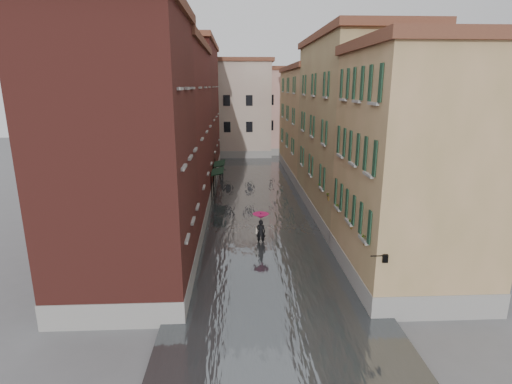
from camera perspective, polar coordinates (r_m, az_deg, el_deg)
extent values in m
plane|color=slate|center=(23.23, 1.74, -10.27)|extent=(120.00, 120.00, 0.00)
cube|color=#4A4F53|center=(35.38, 0.12, -1.13)|extent=(10.00, 60.00, 0.20)
cube|color=maroon|center=(19.97, -18.15, 4.42)|extent=(6.00, 8.00, 13.00)
cube|color=#581C1B|center=(30.64, -12.80, 7.75)|extent=(6.00, 14.00, 12.50)
cube|color=maroon|center=(45.36, -9.63, 11.08)|extent=(6.00, 16.00, 14.00)
cube|color=#947D4C|center=(21.26, 21.50, 2.66)|extent=(6.00, 8.00, 11.50)
cube|color=tan|center=(31.37, 13.52, 8.33)|extent=(6.00, 14.00, 13.00)
cube|color=#947D4C|center=(45.97, 8.30, 9.62)|extent=(6.00, 16.00, 11.50)
cube|color=#C1AF9A|center=(59.06, -4.08, 11.61)|extent=(12.00, 9.00, 13.00)
cube|color=#D09D92|center=(61.56, 4.54, 11.27)|extent=(10.00, 9.00, 12.00)
cube|color=black|center=(35.59, -5.51, 2.97)|extent=(1.09, 2.93, 0.31)
cylinder|color=black|center=(34.46, -6.40, 0.58)|extent=(0.06, 0.06, 2.80)
cylinder|color=black|center=(37.30, -6.13, 1.70)|extent=(0.06, 0.06, 2.80)
cube|color=black|center=(39.18, -5.27, 4.08)|extent=(1.09, 2.93, 0.31)
cylinder|color=black|center=(38.01, -6.07, 1.95)|extent=(0.06, 0.06, 2.80)
cylinder|color=black|center=(40.86, -5.85, 2.87)|extent=(0.06, 0.06, 2.80)
cylinder|color=black|center=(17.40, 17.00, -8.73)|extent=(0.60, 0.05, 0.05)
cube|color=black|center=(17.54, 17.91, -8.97)|extent=(0.22, 0.22, 0.35)
cube|color=beige|center=(17.54, 17.91, -8.97)|extent=(0.14, 0.14, 0.24)
cube|color=brown|center=(18.81, 15.59, -6.65)|extent=(0.22, 0.85, 0.18)
imported|color=#265926|center=(18.66, 15.68, -5.45)|extent=(0.59, 0.51, 0.66)
cube|color=brown|center=(20.70, 13.79, -4.52)|extent=(0.22, 0.85, 0.18)
imported|color=#265926|center=(20.56, 13.87, -3.41)|extent=(0.59, 0.51, 0.66)
cube|color=brown|center=(23.16, 11.95, -2.32)|extent=(0.22, 0.85, 0.18)
imported|color=#265926|center=(23.04, 12.00, -1.32)|extent=(0.59, 0.51, 0.66)
cube|color=brown|center=(25.41, 10.60, -0.71)|extent=(0.22, 0.85, 0.18)
imported|color=#265926|center=(25.30, 10.65, 0.21)|extent=(0.59, 0.51, 0.66)
cube|color=brown|center=(27.84, 9.41, 0.72)|extent=(0.22, 0.85, 0.18)
imported|color=#265926|center=(27.74, 9.45, 1.56)|extent=(0.59, 0.51, 0.66)
imported|color=black|center=(25.64, 0.68, -5.75)|extent=(0.66, 0.49, 1.66)
cube|color=beige|center=(25.63, 0.04, -5.48)|extent=(0.08, 0.30, 0.38)
cylinder|color=black|center=(25.46, 0.68, -4.66)|extent=(0.02, 0.02, 1.00)
cone|color=#C20C52|center=(25.27, 0.68, -3.44)|extent=(1.07, 1.07, 0.28)
imported|color=black|center=(44.02, -4.82, 3.04)|extent=(1.02, 0.92, 1.71)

